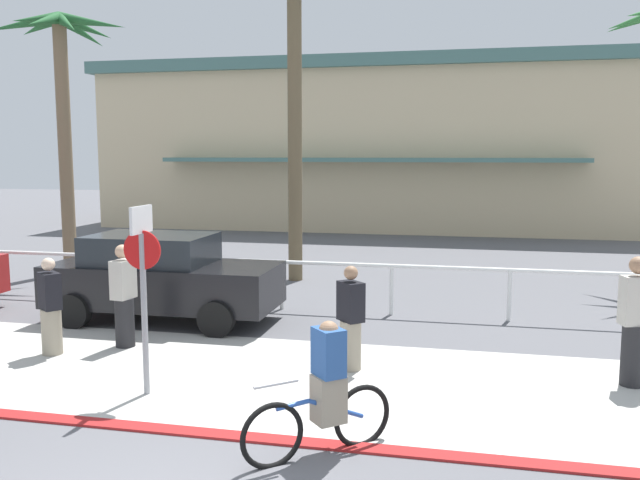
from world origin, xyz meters
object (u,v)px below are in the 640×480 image
pedestrian_1 (351,323)px  pedestrian_2 (635,326)px  car_black_1 (161,277)px  pedestrian_3 (51,311)px  pedestrian_0 (124,300)px  palm_tree_1 (293,37)px  cyclist_blue_0 (325,392)px  stop_sign_bike_lane (143,273)px  palm_tree_0 (61,71)px

pedestrian_1 → pedestrian_2: (3.96, 0.16, 0.13)m
car_black_1 → pedestrian_3: bearing=-106.8°
car_black_1 → pedestrian_0: pedestrian_0 is taller
palm_tree_1 → car_black_1: (-1.44, -4.69, -5.23)m
palm_tree_1 → pedestrian_2: size_ratio=4.33×
pedestrian_1 → pedestrian_2: pedestrian_2 is taller
cyclist_blue_0 → stop_sign_bike_lane: bearing=155.7°
palm_tree_0 → pedestrian_3: bearing=-59.2°
stop_sign_bike_lane → pedestrian_1: (2.51, 1.61, -0.95)m
cyclist_blue_0 → car_black_1: bearing=130.6°
palm_tree_1 → cyclist_blue_0: bearing=-73.6°
stop_sign_bike_lane → pedestrian_1: bearing=32.7°
stop_sign_bike_lane → pedestrian_0: 2.58m
car_black_1 → pedestrian_2: 8.31m
car_black_1 → cyclist_blue_0: size_ratio=2.93×
stop_sign_bike_lane → palm_tree_0: bearing=128.0°
palm_tree_0 → stop_sign_bike_lane: bearing=-52.0°
palm_tree_0 → pedestrian_1: palm_tree_0 is taller
cyclist_blue_0 → pedestrian_3: (-5.05, 2.56, 0.04)m
palm_tree_1 → pedestrian_1: palm_tree_1 is taller
palm_tree_1 → pedestrian_3: size_ratio=5.01×
palm_tree_0 → car_black_1: palm_tree_0 is taller
cyclist_blue_0 → pedestrian_0: size_ratio=0.86×
palm_tree_1 → pedestrian_0: 8.47m
pedestrian_2 → pedestrian_3: 8.81m
pedestrian_2 → pedestrian_1: bearing=-177.7°
palm_tree_0 → cyclist_blue_0: palm_tree_0 is taller
stop_sign_bike_lane → car_black_1: 4.20m
pedestrian_3 → stop_sign_bike_lane: bearing=-29.8°
car_black_1 → pedestrian_3: car_black_1 is taller
cyclist_blue_0 → pedestrian_2: 4.80m
pedestrian_3 → palm_tree_1: bearing=73.0°
stop_sign_bike_lane → pedestrian_3: stop_sign_bike_lane is taller
cyclist_blue_0 → pedestrian_1: size_ratio=0.94×
car_black_1 → pedestrian_1: 4.65m
palm_tree_0 → palm_tree_1: size_ratio=0.87×
cyclist_blue_0 → pedestrian_2: bearing=38.5°
palm_tree_0 → pedestrian_3: size_ratio=4.35×
palm_tree_1 → cyclist_blue_0: palm_tree_1 is taller
palm_tree_1 → car_black_1: bearing=-107.1°
pedestrian_0 → pedestrian_3: pedestrian_0 is taller
stop_sign_bike_lane → pedestrian_2: 6.75m
pedestrian_0 → stop_sign_bike_lane: bearing=-54.9°
palm_tree_1 → pedestrian_1: (2.66, -6.89, -5.37)m
pedestrian_0 → pedestrian_3: (-0.93, -0.65, -0.08)m
palm_tree_0 → palm_tree_1: 6.34m
palm_tree_1 → palm_tree_0: bearing=-177.8°
cyclist_blue_0 → pedestrian_1: pedestrian_1 is taller
palm_tree_1 → cyclist_blue_0: size_ratio=5.32×
stop_sign_bike_lane → pedestrian_3: (-2.33, 1.34, -0.95)m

